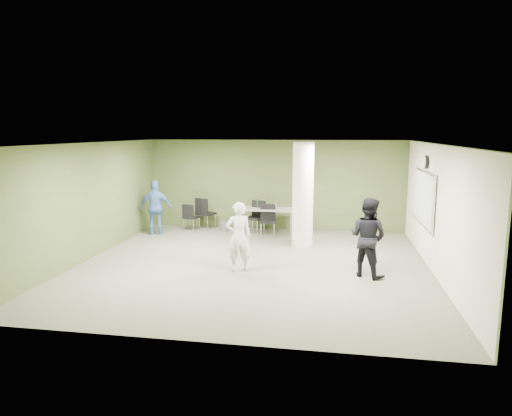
% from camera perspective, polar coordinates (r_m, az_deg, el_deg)
% --- Properties ---
extents(floor, '(8.00, 8.00, 0.00)m').
position_cam_1_polar(floor, '(10.68, -0.39, -7.10)').
color(floor, '#595A47').
rests_on(floor, ground).
extents(ceiling, '(8.00, 8.00, 0.00)m').
position_cam_1_polar(ceiling, '(10.23, -0.40, 8.08)').
color(ceiling, white).
rests_on(ceiling, wall_back).
extents(wall_back, '(8.00, 2.80, 0.02)m').
position_cam_1_polar(wall_back, '(14.29, 2.41, 2.88)').
color(wall_back, '#465226').
rests_on(wall_back, floor).
extents(wall_left, '(0.02, 8.00, 2.80)m').
position_cam_1_polar(wall_left, '(11.74, -20.01, 0.84)').
color(wall_left, '#465226').
rests_on(wall_left, floor).
extents(wall_right_cream, '(0.02, 8.00, 2.80)m').
position_cam_1_polar(wall_right_cream, '(10.45, 21.75, -0.29)').
color(wall_right_cream, beige).
rests_on(wall_right_cream, floor).
extents(column, '(0.56, 0.56, 2.80)m').
position_cam_1_polar(column, '(12.22, 5.87, 1.69)').
color(column, silver).
rests_on(column, floor).
extents(whiteboard, '(0.05, 2.30, 1.30)m').
position_cam_1_polar(whiteboard, '(11.58, 20.19, 1.21)').
color(whiteboard, silver).
rests_on(whiteboard, wall_right_cream).
extents(wall_clock, '(0.06, 0.32, 0.32)m').
position_cam_1_polar(wall_clock, '(11.50, 20.44, 5.41)').
color(wall_clock, black).
rests_on(wall_clock, wall_right_cream).
extents(folding_table, '(1.64, 0.73, 1.03)m').
position_cam_1_polar(folding_table, '(13.71, 1.43, -0.24)').
color(folding_table, '#989993').
rests_on(folding_table, floor).
extents(wastebasket, '(0.26, 0.26, 0.30)m').
position_cam_1_polar(wastebasket, '(14.22, -3.97, -2.26)').
color(wastebasket, '#4C4C4C').
rests_on(wastebasket, floor).
extents(chair_back_left, '(0.52, 0.52, 0.85)m').
position_cam_1_polar(chair_back_left, '(14.27, -8.25, -0.91)').
color(chair_back_left, black).
rests_on(chair_back_left, floor).
extents(chair_back_right, '(0.65, 0.65, 1.00)m').
position_cam_1_polar(chair_back_right, '(14.42, -6.49, -0.37)').
color(chair_back_right, black).
rests_on(chair_back_right, floor).
extents(chair_table_left, '(0.64, 0.64, 0.99)m').
position_cam_1_polar(chair_table_left, '(13.76, 0.06, -0.82)').
color(chair_table_left, black).
rests_on(chair_table_left, floor).
extents(chair_table_right, '(0.52, 0.52, 0.94)m').
position_cam_1_polar(chair_table_right, '(13.42, 1.48, -1.23)').
color(chair_table_right, black).
rests_on(chair_table_right, floor).
extents(woman_white, '(0.67, 0.56, 1.55)m').
position_cam_1_polar(woman_white, '(10.05, -2.20, -3.61)').
color(woman_white, silver).
rests_on(woman_white, floor).
extents(man_black, '(1.04, 0.99, 1.70)m').
position_cam_1_polar(man_black, '(9.96, 13.80, -3.56)').
color(man_black, black).
rests_on(man_black, floor).
extents(man_blue, '(1.02, 0.59, 1.63)m').
position_cam_1_polar(man_blue, '(13.89, -12.41, 0.04)').
color(man_blue, '#466EAF').
rests_on(man_blue, floor).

